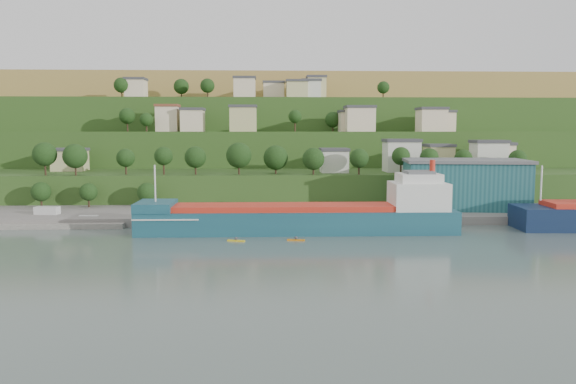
{
  "coord_description": "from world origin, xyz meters",
  "views": [
    {
      "loc": [
        -2.46,
        -113.89,
        22.03
      ],
      "look_at": [
        2.63,
        15.0,
        8.1
      ],
      "focal_mm": 35.0,
      "sensor_mm": 36.0,
      "label": 1
    }
  ],
  "objects_px": {
    "cargo_ship_near": "(307,219)",
    "caravan": "(47,212)",
    "kayak_orange": "(296,239)",
    "warehouse": "(464,183)"
  },
  "relations": [
    {
      "from": "cargo_ship_near",
      "to": "kayak_orange",
      "type": "relative_size",
      "value": 18.8
    },
    {
      "from": "warehouse",
      "to": "kayak_orange",
      "type": "height_order",
      "value": "warehouse"
    },
    {
      "from": "caravan",
      "to": "kayak_orange",
      "type": "relative_size",
      "value": 1.55
    },
    {
      "from": "cargo_ship_near",
      "to": "caravan",
      "type": "height_order",
      "value": "cargo_ship_near"
    },
    {
      "from": "cargo_ship_near",
      "to": "caravan",
      "type": "distance_m",
      "value": 64.27
    },
    {
      "from": "warehouse",
      "to": "caravan",
      "type": "distance_m",
      "value": 105.81
    },
    {
      "from": "cargo_ship_near",
      "to": "warehouse",
      "type": "xyz_separation_m",
      "value": [
        43.06,
        23.45,
        5.59
      ]
    },
    {
      "from": "cargo_ship_near",
      "to": "warehouse",
      "type": "bearing_deg",
      "value": 28.92
    },
    {
      "from": "warehouse",
      "to": "caravan",
      "type": "height_order",
      "value": "warehouse"
    },
    {
      "from": "caravan",
      "to": "kayak_orange",
      "type": "height_order",
      "value": "caravan"
    }
  ]
}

